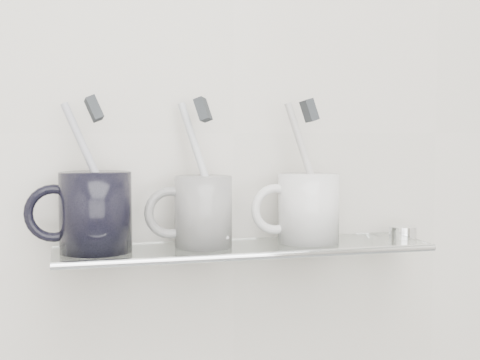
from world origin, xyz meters
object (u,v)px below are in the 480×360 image
object	(u,v)px
mug_right	(309,208)
mug_center	(203,212)
mug_left	(96,212)
shelf_glass	(245,248)

from	to	relation	value
mug_right	mug_center	bearing A→B (deg)	-164.50
mug_left	mug_right	xyz separation A→B (m)	(0.29, 0.00, -0.00)
mug_left	mug_center	distance (m)	0.14
shelf_glass	mug_left	bearing A→B (deg)	178.53
shelf_glass	mug_left	distance (m)	0.20
mug_right	shelf_glass	bearing A→B (deg)	-161.39
mug_center	mug_right	distance (m)	0.15
shelf_glass	mug_left	xyz separation A→B (m)	(-0.19, 0.00, 0.05)
mug_center	shelf_glass	bearing A→B (deg)	1.37
mug_center	mug_right	size ratio (longest dim) A/B	0.99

